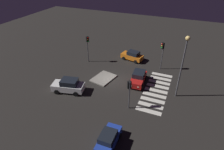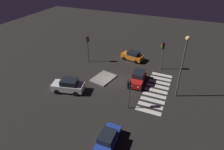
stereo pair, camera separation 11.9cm
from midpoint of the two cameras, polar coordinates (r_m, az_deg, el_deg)
name	(u,v)px [view 2 (the right image)]	position (r m, az deg, el deg)	size (l,w,h in m)	color
ground_plane	(112,81)	(29.54, 0.12, -1.65)	(80.00, 80.00, 0.00)	black
traffic_island	(104,78)	(29.97, -2.40, -0.94)	(4.15, 3.43, 0.18)	gray
car_red	(138,78)	(28.78, 7.91, -0.86)	(4.26, 2.14, 1.82)	red
car_white	(68,85)	(27.44, -12.62, -3.03)	(2.82, 4.69, 1.93)	silver
car_orange	(133,56)	(35.37, 6.18, 5.68)	(2.47, 4.18, 1.73)	orange
car_blue	(108,139)	(20.11, -1.03, -18.32)	(3.77, 1.82, 1.62)	#1E389E
traffic_light_south	(129,88)	(22.89, 5.18, -3.88)	(0.53, 0.54, 3.90)	#47474C
traffic_light_east	(163,50)	(31.98, 14.84, 7.27)	(0.53, 0.54, 4.73)	#47474C
traffic_light_north	(88,43)	(33.69, -7.06, 9.38)	(0.54, 0.53, 4.76)	#47474C
street_lamp	(183,58)	(24.92, 20.50, 4.67)	(0.56, 0.56, 8.53)	#47474C
crosswalk_near	(156,91)	(28.08, 13.00, -4.54)	(9.90, 3.20, 0.02)	silver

